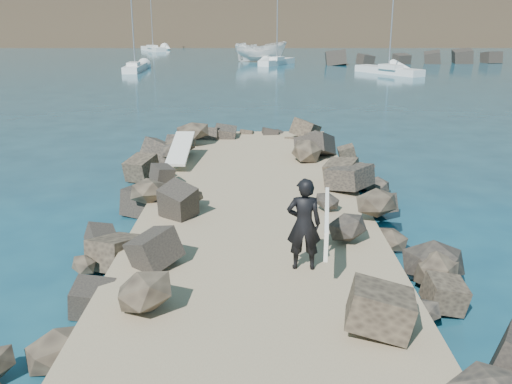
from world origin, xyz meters
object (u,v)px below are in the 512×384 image
at_px(surfboard_resting, 181,151).
at_px(surfer_with_board, 307,224).
at_px(sailboat_a, 135,68).
at_px(boat_imported, 261,52).

xyz_separation_m(surfboard_resting, surfer_with_board, (3.63, -8.54, 0.51)).
xyz_separation_m(surfboard_resting, sailboat_a, (-9.99, 40.97, -0.70)).
distance_m(boat_imported, surfer_with_board, 61.96).
relative_size(boat_imported, sailboat_a, 0.78).
height_order(surfboard_resting, boat_imported, boat_imported).
relative_size(surfer_with_board, sailboat_a, 0.28).
height_order(surfboard_resting, sailboat_a, sailboat_a).
bearing_deg(sailboat_a, surfboard_resting, -76.30).
distance_m(surfboard_resting, surfer_with_board, 9.30).
relative_size(surfboard_resting, boat_imported, 0.42).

